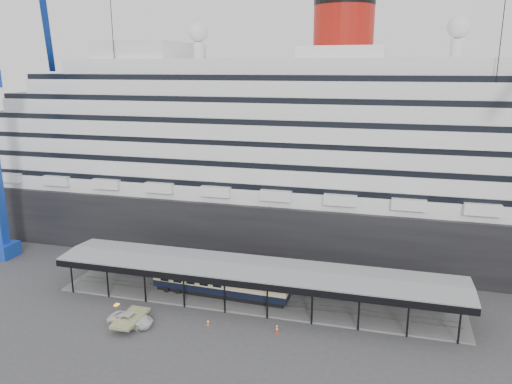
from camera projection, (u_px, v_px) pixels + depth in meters
The scene contains 8 objects.
ground at pixel (244, 319), 64.41m from camera, with size 200.00×200.00×0.00m, color #39393C.
cruise_ship at pixel (294, 143), 89.86m from camera, with size 130.00×30.00×43.90m.
platform_canopy at pixel (254, 286), 68.51m from camera, with size 56.00×9.18×5.30m.
port_truck at pixel (131, 320), 62.55m from camera, with size 2.62×5.68×1.58m, color silver.
pullman_carriage at pixel (220, 282), 69.78m from camera, with size 19.85×3.45×19.40m.
traffic_cone_left at pixel (208, 322), 62.68m from camera, with size 0.55×0.55×0.83m.
traffic_cone_mid at pixel (277, 327), 61.60m from camera, with size 0.46×0.46×0.75m.
traffic_cone_right at pixel (277, 330), 60.90m from camera, with size 0.52×0.52×0.78m.
Camera 1 is at (17.01, -55.99, 31.55)m, focal length 35.00 mm.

